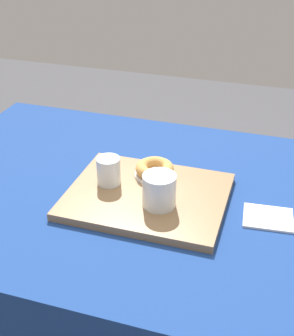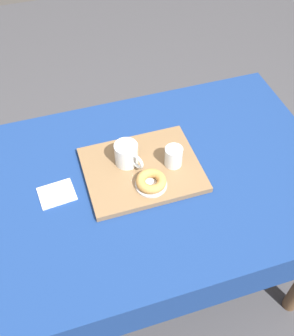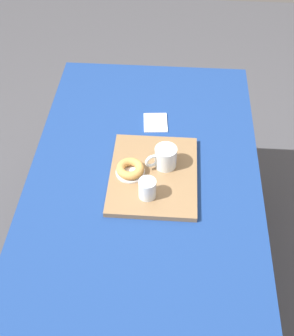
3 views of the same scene
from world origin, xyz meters
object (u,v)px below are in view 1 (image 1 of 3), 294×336
tea_mug_left (159,191)px  water_glass_near (109,172)px  donut_plate_left (155,175)px  serving_tray (147,196)px  dining_table (161,223)px  sugar_donut_left (155,169)px  paper_napkin (268,218)px

tea_mug_left → water_glass_near: size_ratio=1.59×
water_glass_near → donut_plate_left: water_glass_near is taller
serving_tray → water_glass_near: size_ratio=5.44×
dining_table → sugar_donut_left: sugar_donut_left is taller
dining_table → donut_plate_left: (0.04, -0.05, 0.12)m
water_glass_near → sugar_donut_left: water_glass_near is taller
tea_mug_left → sugar_donut_left: tea_mug_left is taller
dining_table → paper_napkin: (-0.29, 0.03, 0.10)m
dining_table → sugar_donut_left: 0.16m
water_glass_near → serving_tray: bearing=172.1°
donut_plate_left → paper_napkin: (-0.32, 0.08, -0.02)m
tea_mug_left → serving_tray: bearing=-43.2°
serving_tray → paper_napkin: size_ratio=3.39×
dining_table → sugar_donut_left: bearing=-54.5°
donut_plate_left → water_glass_near: bearing=33.8°
serving_tray → water_glass_near: 0.12m
serving_tray → tea_mug_left: 0.08m
dining_table → serving_tray: bearing=50.6°
dining_table → tea_mug_left: (-0.01, 0.08, 0.16)m
sugar_donut_left → paper_napkin: sugar_donut_left is taller
serving_tray → water_glass_near: water_glass_near is taller
serving_tray → tea_mug_left: bearing=136.8°
dining_table → paper_napkin: 0.30m
dining_table → donut_plate_left: bearing=-54.5°
sugar_donut_left → paper_napkin: size_ratio=0.87×
dining_table → sugar_donut_left: size_ratio=13.54×
dining_table → paper_napkin: size_ratio=11.78×
serving_tray → sugar_donut_left: bearing=-86.1°
tea_mug_left → donut_plate_left: tea_mug_left is taller
dining_table → water_glass_near: 0.21m
donut_plate_left → sugar_donut_left: sugar_donut_left is taller
dining_table → serving_tray: size_ratio=3.47×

